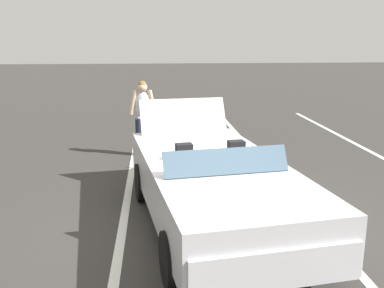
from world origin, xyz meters
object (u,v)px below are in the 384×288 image
Objects in this scene: duffel_bag at (173,155)px; traveler_person at (143,114)px; convertible_car at (218,192)px; suitcase_large_black at (191,136)px; suitcase_medium_bright at (173,158)px.

duffel_bag is 1.19m from traveler_person.
convertible_car is 4.28m from suitcase_large_black.
suitcase_large_black is 1.65m from suitcase_medium_bright.
convertible_car is 5.93× the size of suitcase_large_black.
duffel_bag is (-0.74, 0.03, -0.15)m from suitcase_medium_bright.
traveler_person is (0.17, -1.07, 0.56)m from suitcase_large_black.
suitcase_medium_bright is 1.64m from traveler_person.
convertible_car reaches higher than duffel_bag.
convertible_car is 2.66× the size of traveler_person.
traveler_person reaches higher than suitcase_large_black.
convertible_car is 2.75m from suitcase_medium_bright.
suitcase_medium_bright is (-2.70, -0.47, -0.28)m from convertible_car.
traveler_person is (-1.40, -0.59, 0.62)m from suitcase_medium_bright.
suitcase_large_black is at bearing 96.09° from traveler_person.
traveler_person reaches higher than convertible_car.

